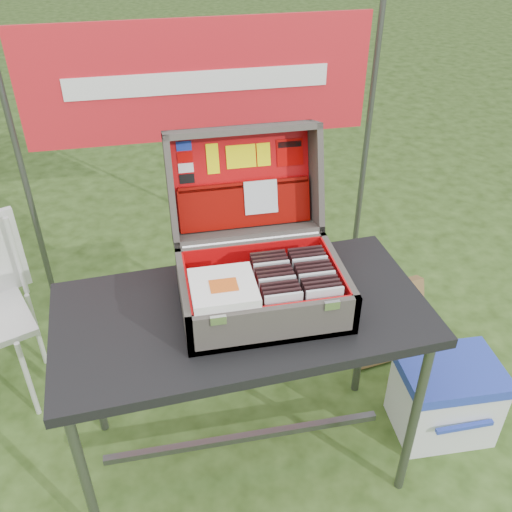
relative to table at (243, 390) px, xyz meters
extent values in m
plane|color=#273E13|center=(0.00, -0.03, -0.41)|extent=(80.00, 80.00, 0.00)
cube|color=black|center=(0.00, 0.00, 0.39)|extent=(1.35, 0.73, 0.04)
cylinder|color=#59595B|center=(-0.60, -0.27, -0.02)|extent=(0.04, 0.04, 0.78)
cylinder|color=#59595B|center=(0.60, -0.27, -0.02)|extent=(0.04, 0.04, 0.78)
cylinder|color=#59595B|center=(-0.60, 0.27, -0.02)|extent=(0.04, 0.04, 0.78)
cylinder|color=#59595B|center=(0.60, 0.27, -0.02)|extent=(0.04, 0.04, 0.78)
cube|color=#59595B|center=(0.00, 0.00, -0.29)|extent=(1.16, 0.03, 0.03)
cube|color=#5B544C|center=(0.07, 0.00, 0.42)|extent=(0.57, 0.40, 0.02)
cube|color=#5B544C|center=(0.07, -0.19, 0.49)|extent=(0.57, 0.02, 0.15)
cube|color=#5B544C|center=(0.07, 0.19, 0.49)|extent=(0.57, 0.02, 0.15)
cube|color=#5B544C|center=(-0.20, 0.00, 0.49)|extent=(0.02, 0.40, 0.15)
cube|color=#5B544C|center=(0.35, 0.00, 0.49)|extent=(0.02, 0.40, 0.15)
cube|color=red|center=(0.07, 0.00, 0.44)|extent=(0.52, 0.36, 0.01)
cube|color=silver|center=(-0.11, -0.20, 0.55)|extent=(0.05, 0.01, 0.03)
cube|color=silver|center=(0.26, -0.20, 0.55)|extent=(0.05, 0.01, 0.03)
cylinder|color=silver|center=(0.07, 0.20, 0.56)|extent=(0.51, 0.02, 0.02)
cube|color=#5B544C|center=(0.07, 0.40, 0.72)|extent=(0.57, 0.14, 0.39)
cube|color=#5B544C|center=(0.07, 0.39, 0.92)|extent=(0.57, 0.15, 0.06)
cube|color=#5B544C|center=(0.07, 0.28, 0.55)|extent=(0.57, 0.15, 0.06)
cube|color=#5B544C|center=(-0.20, 0.33, 0.73)|extent=(0.02, 0.26, 0.43)
cube|color=#5B544C|center=(0.35, 0.33, 0.73)|extent=(0.02, 0.26, 0.43)
cube|color=red|center=(0.07, 0.38, 0.72)|extent=(0.52, 0.11, 0.34)
cube|color=red|center=(0.07, -0.17, 0.50)|extent=(0.52, 0.01, 0.13)
cube|color=red|center=(0.07, 0.18, 0.50)|extent=(0.52, 0.01, 0.13)
cube|color=red|center=(-0.18, 0.00, 0.50)|extent=(0.01, 0.36, 0.13)
cube|color=red|center=(0.33, 0.00, 0.50)|extent=(0.01, 0.36, 0.13)
cube|color=#740602|center=(0.07, 0.34, 0.64)|extent=(0.50, 0.08, 0.16)
cube|color=#740602|center=(0.07, 0.36, 0.71)|extent=(0.49, 0.02, 0.02)
cube|color=silver|center=(0.14, 0.33, 0.67)|extent=(0.13, 0.05, 0.12)
cube|color=#1933B2|center=(-0.13, 0.42, 0.86)|extent=(0.06, 0.01, 0.03)
cube|color=#B80200|center=(-0.13, 0.41, 0.82)|extent=(0.06, 0.01, 0.03)
cube|color=white|center=(-0.13, 0.40, 0.78)|extent=(0.06, 0.01, 0.03)
cube|color=black|center=(-0.13, 0.38, 0.75)|extent=(0.06, 0.01, 0.03)
cube|color=#FBF404|center=(-0.03, 0.40, 0.81)|extent=(0.05, 0.03, 0.11)
cube|color=#FBF404|center=(0.07, 0.40, 0.81)|extent=(0.11, 0.03, 0.08)
cube|color=#FBF404|center=(0.16, 0.40, 0.81)|extent=(0.05, 0.03, 0.08)
cube|color=#B80200|center=(0.26, 0.40, 0.81)|extent=(0.10, 0.03, 0.10)
cube|color=black|center=(0.26, 0.41, 0.84)|extent=(0.09, 0.01, 0.02)
cube|color=silver|center=(0.11, -0.15, 0.51)|extent=(0.13, 0.01, 0.14)
cube|color=black|center=(0.11, -0.13, 0.51)|extent=(0.13, 0.01, 0.14)
cube|color=black|center=(0.11, -0.11, 0.51)|extent=(0.13, 0.01, 0.14)
cube|color=black|center=(0.11, -0.09, 0.51)|extent=(0.13, 0.01, 0.14)
cube|color=silver|center=(0.11, -0.06, 0.51)|extent=(0.13, 0.01, 0.14)
cube|color=black|center=(0.11, -0.04, 0.51)|extent=(0.13, 0.01, 0.14)
cube|color=black|center=(0.11, -0.02, 0.51)|extent=(0.13, 0.01, 0.14)
cube|color=black|center=(0.11, 0.00, 0.51)|extent=(0.13, 0.01, 0.14)
cube|color=silver|center=(0.11, 0.03, 0.51)|extent=(0.13, 0.01, 0.14)
cube|color=black|center=(0.11, 0.05, 0.51)|extent=(0.13, 0.01, 0.14)
cube|color=black|center=(0.11, 0.07, 0.51)|extent=(0.13, 0.01, 0.14)
cube|color=black|center=(0.11, 0.09, 0.51)|extent=(0.13, 0.01, 0.14)
cube|color=silver|center=(0.25, -0.15, 0.51)|extent=(0.13, 0.01, 0.14)
cube|color=black|center=(0.25, -0.13, 0.51)|extent=(0.13, 0.01, 0.14)
cube|color=black|center=(0.25, -0.11, 0.51)|extent=(0.13, 0.01, 0.14)
cube|color=black|center=(0.25, -0.09, 0.51)|extent=(0.13, 0.01, 0.14)
cube|color=silver|center=(0.25, -0.06, 0.51)|extent=(0.13, 0.01, 0.14)
cube|color=black|center=(0.25, -0.04, 0.51)|extent=(0.13, 0.01, 0.14)
cube|color=black|center=(0.25, -0.02, 0.51)|extent=(0.13, 0.01, 0.14)
cube|color=black|center=(0.25, 0.00, 0.51)|extent=(0.13, 0.01, 0.14)
cube|color=silver|center=(0.25, 0.03, 0.51)|extent=(0.13, 0.01, 0.14)
cube|color=black|center=(0.25, 0.05, 0.51)|extent=(0.13, 0.01, 0.14)
cube|color=black|center=(0.25, 0.07, 0.51)|extent=(0.13, 0.01, 0.14)
cube|color=black|center=(0.25, 0.09, 0.51)|extent=(0.13, 0.01, 0.14)
cube|color=white|center=(-0.07, -0.07, 0.56)|extent=(0.21, 0.21, 0.00)
cube|color=white|center=(-0.07, -0.07, 0.57)|extent=(0.21, 0.21, 0.00)
cube|color=white|center=(-0.07, -0.07, 0.57)|extent=(0.21, 0.21, 0.00)
cube|color=white|center=(-0.07, -0.07, 0.58)|extent=(0.21, 0.21, 0.00)
cube|color=white|center=(-0.07, -0.07, 0.58)|extent=(0.21, 0.21, 0.00)
cube|color=white|center=(-0.07, -0.07, 0.59)|extent=(0.21, 0.21, 0.00)
cube|color=#D85919|center=(-0.07, -0.08, 0.59)|extent=(0.09, 0.07, 0.00)
cube|color=white|center=(0.89, -0.02, -0.25)|extent=(0.42, 0.32, 0.32)
cube|color=#273EB6|center=(0.89, -0.02, -0.06)|extent=(0.44, 0.34, 0.05)
cube|color=#273EB6|center=(0.89, -0.19, -0.21)|extent=(0.25, 0.02, 0.02)
cylinder|color=silver|center=(-0.90, 0.42, -0.19)|extent=(0.02, 0.02, 0.44)
cylinder|color=silver|center=(-0.90, 0.75, -0.19)|extent=(0.02, 0.02, 0.44)
cylinder|color=silver|center=(-0.90, 0.77, 0.24)|extent=(0.02, 0.02, 0.41)
cube|color=olive|center=(0.83, 0.48, -0.21)|extent=(0.41, 0.24, 0.41)
cylinder|color=#59595B|center=(-0.85, 1.07, 0.44)|extent=(0.03, 0.03, 1.70)
cylinder|color=#59595B|center=(0.85, 1.07, 0.44)|extent=(0.03, 0.03, 1.70)
cube|color=red|center=(0.00, 1.06, 0.89)|extent=(1.60, 0.02, 0.55)
cube|color=white|center=(0.00, 1.05, 0.89)|extent=(1.20, 0.00, 0.10)
camera|label=1|loc=(-0.25, -1.52, 1.71)|focal=40.00mm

